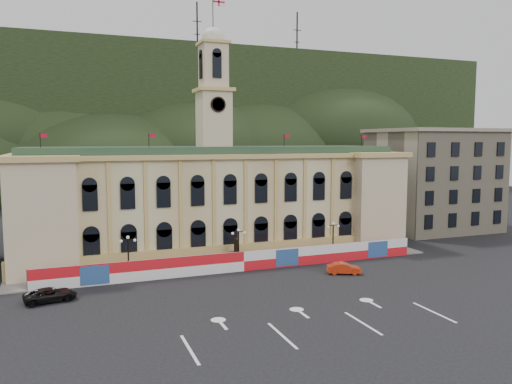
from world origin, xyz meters
name	(u,v)px	position (x,y,z in m)	size (l,w,h in m)	color
ground	(294,308)	(0.00, 0.00, 0.00)	(260.00, 260.00, 0.00)	black
lane_markings	(318,325)	(0.00, -5.00, 0.00)	(26.00, 10.00, 0.02)	white
hill_ridge	(133,131)	(0.03, 121.99, 19.48)	(230.00, 80.00, 64.00)	black
city_hall	(215,199)	(0.00, 27.63, 7.85)	(56.20, 17.60, 37.10)	beige
side_building_right	(433,179)	(43.00, 30.93, 9.33)	(21.00, 17.00, 18.60)	tan
hoarding_fence	(244,261)	(0.06, 15.07, 1.25)	(50.00, 0.44, 2.50)	red
pavement	(237,265)	(0.00, 17.75, 0.08)	(56.00, 5.50, 0.16)	slate
statue	(236,257)	(0.00, 18.00, 1.19)	(1.40, 1.40, 3.72)	#595651
lamp_left	(128,253)	(-14.00, 17.00, 3.07)	(1.96, 0.44, 5.15)	black
lamp_center	(239,244)	(0.00, 17.00, 3.07)	(1.96, 0.44, 5.15)	black
lamp_right	(333,237)	(14.00, 17.00, 3.07)	(1.96, 0.44, 5.15)	black
red_sedan	(344,268)	(11.18, 9.24, 0.70)	(4.49, 3.03, 1.40)	red
black_suv	(50,295)	(-22.60, 10.73, 0.72)	(5.52, 3.30, 1.43)	black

